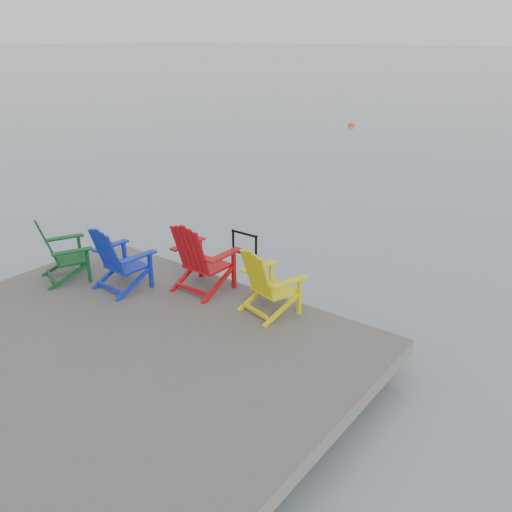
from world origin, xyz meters
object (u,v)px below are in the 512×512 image
Objects in this scene: chair_yellow at (268,281)px; buoy_b at (351,126)px; chair_green at (61,250)px; chair_blue at (118,258)px; handrail at (245,254)px; chair_red at (200,256)px.

buoy_b is at bearing 129.15° from chair_yellow.
chair_green is at bearing -75.48° from buoy_b.
chair_green is at bearing -158.73° from chair_blue.
chair_blue is (-1.49, -1.21, -0.02)m from handrail.
handrail is 0.68m from chair_red.
chair_red is (2.04, 1.03, 0.05)m from chair_green.
chair_blue is at bearing -147.20° from chair_yellow.
handrail reaches higher than buoy_b.
chair_red is 1.24m from chair_yellow.
handrail is at bearing -67.23° from buoy_b.
chair_yellow is at bearing 42.72° from chair_green.
chair_blue is 1.05× the size of chair_yellow.
chair_green reaches higher than handrail.
chair_blue is 2.39m from chair_yellow.
chair_red is 19.79m from buoy_b.
buoy_b is (-6.05, 19.17, -1.02)m from chair_blue.
buoy_b is at bearing 111.29° from chair_blue.
chair_red is at bearing -164.17° from chair_yellow.
chair_green is 2.91× the size of buoy_b.
buoy_b is (-7.08, 18.45, -1.06)m from chair_red.
chair_green is 0.91× the size of chair_red.
chair_green is (-2.49, -1.53, -0.03)m from handrail.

